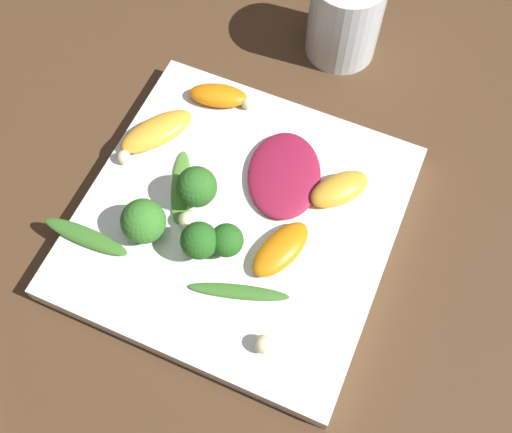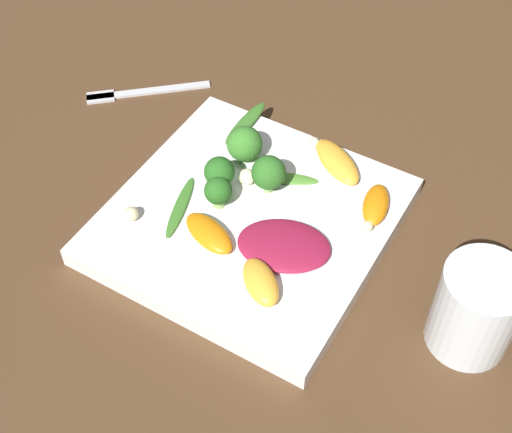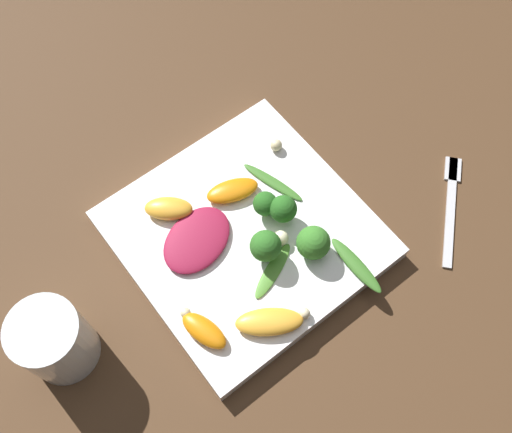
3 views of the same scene
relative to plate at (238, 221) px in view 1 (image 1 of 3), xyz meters
name	(u,v)px [view 1 (image 1 of 3)]	position (x,y,z in m)	size (l,w,h in m)	color
ground_plane	(239,227)	(0.00, 0.00, -0.01)	(2.40, 2.40, 0.00)	#4C331E
plate	(238,221)	(0.00, 0.00, 0.00)	(0.28, 0.28, 0.02)	white
drinking_glass	(345,17)	(0.01, 0.25, 0.04)	(0.08, 0.08, 0.10)	white
radicchio_leaf_0	(284,175)	(0.02, 0.05, 0.02)	(0.10, 0.11, 0.01)	maroon
orange_segment_0	(281,249)	(0.05, -0.02, 0.02)	(0.05, 0.07, 0.02)	orange
orange_segment_1	(339,189)	(0.08, 0.06, 0.02)	(0.06, 0.07, 0.02)	#FCAD33
orange_segment_2	(218,96)	(-0.07, 0.11, 0.02)	(0.06, 0.04, 0.02)	orange
orange_segment_3	(157,131)	(-0.11, 0.05, 0.02)	(0.07, 0.08, 0.02)	#FCAD33
broccoli_floret_0	(143,222)	(-0.07, -0.05, 0.03)	(0.04, 0.04, 0.04)	#84AD5B
broccoli_floret_1	(227,241)	(0.01, -0.04, 0.03)	(0.03, 0.03, 0.04)	#84AD5B
broccoli_floret_2	(197,187)	(-0.04, 0.00, 0.04)	(0.04, 0.04, 0.05)	#84AD5B
broccoli_floret_3	(199,241)	(-0.02, -0.05, 0.04)	(0.03, 0.03, 0.04)	#84AD5B
arugula_sprig_0	(239,292)	(0.03, -0.07, 0.01)	(0.09, 0.04, 0.00)	#3D7528
arugula_sprig_1	(86,237)	(-0.12, -0.08, 0.02)	(0.09, 0.02, 0.01)	#3D7528
arugula_sprig_2	(181,186)	(-0.06, 0.01, 0.01)	(0.05, 0.08, 0.00)	#518E33
macadamia_nut_0	(124,157)	(-0.13, 0.01, 0.02)	(0.01, 0.01, 0.01)	beige
macadamia_nut_1	(247,103)	(-0.04, 0.12, 0.02)	(0.01, 0.01, 0.01)	beige
macadamia_nut_2	(189,220)	(-0.04, -0.03, 0.02)	(0.02, 0.02, 0.02)	beige
macadamia_nut_3	(263,344)	(0.07, -0.10, 0.02)	(0.02, 0.02, 0.02)	beige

